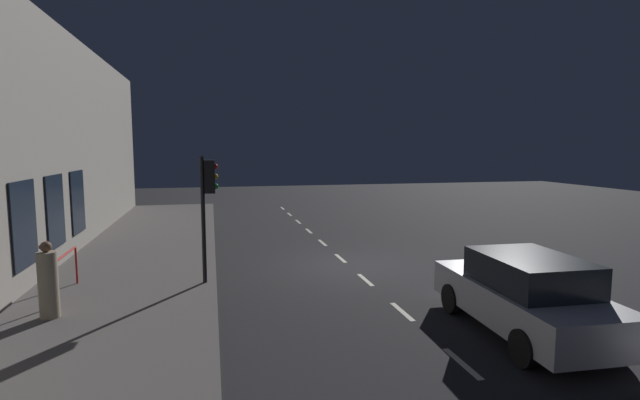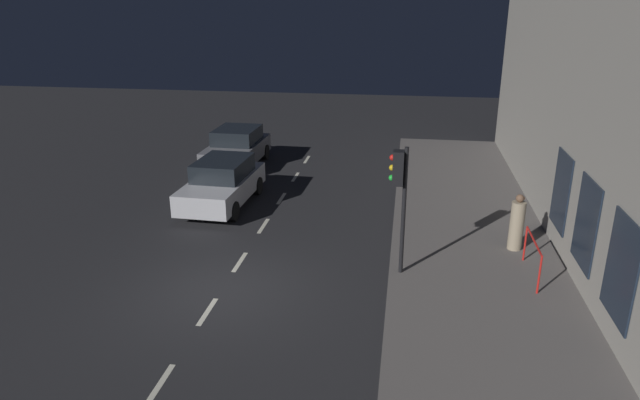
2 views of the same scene
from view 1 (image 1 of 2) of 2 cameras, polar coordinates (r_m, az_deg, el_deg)
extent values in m
plane|color=#232326|center=(14.82, 3.49, -7.85)|extent=(60.00, 60.00, 0.00)
cube|color=#5B5654|center=(14.40, -21.41, -8.41)|extent=(4.50, 32.00, 0.15)
cube|color=gray|center=(14.57, -32.01, 5.59)|extent=(0.60, 32.00, 7.37)
cube|color=#192333|center=(18.00, -26.96, -0.19)|extent=(0.04, 1.51, 2.09)
cube|color=#192333|center=(15.71, -29.05, -1.17)|extent=(0.04, 1.51, 2.09)
cube|color=#192333|center=(13.46, -31.86, -2.47)|extent=(0.04, 1.51, 2.09)
cube|color=beige|center=(28.31, -4.50, -0.99)|extent=(0.12, 1.20, 0.01)
cube|color=beige|center=(25.76, -3.66, -1.72)|extent=(0.12, 1.20, 0.01)
cube|color=beige|center=(23.23, -2.63, -2.61)|extent=(0.12, 1.20, 0.01)
cube|color=beige|center=(20.71, -1.35, -3.72)|extent=(0.12, 1.20, 0.01)
cube|color=beige|center=(18.21, 0.29, -5.12)|extent=(0.12, 1.20, 0.01)
cube|color=beige|center=(15.75, 2.46, -6.97)|extent=(0.12, 1.20, 0.01)
cube|color=beige|center=(13.34, 5.45, -9.47)|extent=(0.12, 1.20, 0.01)
cube|color=beige|center=(11.02, 9.80, -13.00)|extent=(0.12, 1.20, 0.01)
cube|color=beige|center=(8.86, 16.62, -18.18)|extent=(0.12, 1.20, 0.01)
cylinder|color=black|center=(12.54, -13.76, -2.34)|extent=(0.11, 0.11, 3.26)
cube|color=black|center=(12.42, -13.06, 2.74)|extent=(0.26, 0.32, 0.84)
sphere|color=red|center=(12.41, -12.44, 3.92)|extent=(0.15, 0.15, 0.15)
sphere|color=gold|center=(12.42, -12.41, 2.76)|extent=(0.15, 0.15, 0.15)
sphere|color=green|center=(12.44, -12.38, 1.60)|extent=(0.15, 0.15, 0.15)
cube|color=#B7B7BC|center=(10.33, 23.11, -11.12)|extent=(1.96, 4.33, 0.70)
cube|color=black|center=(10.02, 23.82, -7.83)|extent=(1.66, 2.28, 0.60)
cylinder|color=black|center=(11.11, 15.50, -11.28)|extent=(0.24, 0.65, 0.64)
cylinder|color=black|center=(11.92, 22.87, -10.33)|extent=(0.24, 0.65, 0.64)
cylinder|color=black|center=(8.96, 23.26, -15.96)|extent=(0.24, 0.65, 0.64)
cylinder|color=black|center=(9.95, 31.54, -14.13)|extent=(0.24, 0.65, 0.64)
cylinder|color=gray|center=(11.35, -29.71, -8.81)|extent=(0.44, 0.44, 1.37)
sphere|color=brown|center=(11.18, -29.94, -4.86)|extent=(0.22, 0.22, 0.22)
cube|color=brown|center=(11.20, -30.47, -4.88)|extent=(0.05, 0.07, 0.06)
cylinder|color=red|center=(13.81, -27.11, -6.96)|extent=(0.05, 0.05, 0.95)
cylinder|color=red|center=(12.11, -29.23, -8.89)|extent=(0.05, 0.05, 0.95)
cylinder|color=red|center=(12.85, -28.21, -5.81)|extent=(0.05, 1.82, 0.05)
camera|label=2|loc=(25.78, -13.55, 13.14)|focal=32.06mm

